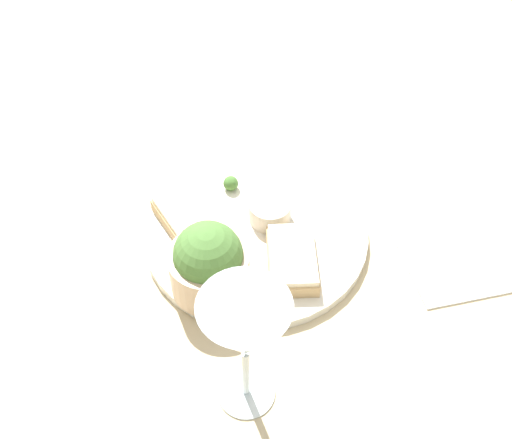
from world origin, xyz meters
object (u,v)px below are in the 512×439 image
at_px(salad_bowl, 209,263).
at_px(napkin, 460,254).
at_px(cheese_toast_near, 188,217).
at_px(sauce_ramekin, 270,210).
at_px(wine_glass, 245,333).
at_px(cheese_toast_far, 292,259).

bearing_deg(salad_bowl, napkin, -105.15).
xyz_separation_m(salad_bowl, cheese_toast_near, (0.10, -0.01, -0.03)).
distance_m(salad_bowl, napkin, 0.32).
bearing_deg(sauce_ramekin, wine_glass, 148.29).
bearing_deg(salad_bowl, wine_glass, 173.38).
distance_m(sauce_ramekin, cheese_toast_near, 0.11).
xyz_separation_m(salad_bowl, wine_glass, (-0.14, 0.02, 0.07)).
height_order(wine_glass, napkin, wine_glass).
xyz_separation_m(cheese_toast_far, wine_glass, (-0.12, 0.12, 0.10)).
height_order(salad_bowl, napkin, salad_bowl).
relative_size(salad_bowl, napkin, 0.57).
bearing_deg(cheese_toast_near, salad_bowl, 174.16).
distance_m(cheese_toast_near, cheese_toast_far, 0.15).
xyz_separation_m(salad_bowl, sauce_ramekin, (0.06, -0.11, -0.03)).
height_order(cheese_toast_far, wine_glass, wine_glass).
xyz_separation_m(cheese_toast_far, napkin, (-0.07, -0.21, -0.02)).
bearing_deg(cheese_toast_far, cheese_toast_near, 37.92).
height_order(cheese_toast_near, wine_glass, wine_glass).
distance_m(sauce_ramekin, napkin, 0.25).
distance_m(cheese_toast_near, wine_glass, 0.26).
height_order(sauce_ramekin, wine_glass, wine_glass).
bearing_deg(wine_glass, cheese_toast_near, -6.29).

